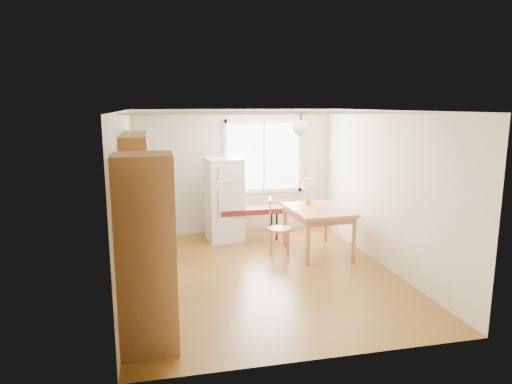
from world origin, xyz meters
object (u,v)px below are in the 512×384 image
object	(u,v)px
refrigerator	(224,199)
bench	(246,211)
dining_table	(318,214)
chair	(275,223)

from	to	relation	value
refrigerator	bench	bearing A→B (deg)	-17.10
dining_table	chair	size ratio (longest dim) A/B	1.36
bench	refrigerator	bearing A→B (deg)	168.08
dining_table	bench	bearing A→B (deg)	132.17
refrigerator	chair	xyz separation A→B (m)	(0.73, -1.05, -0.23)
refrigerator	bench	size ratio (longest dim) A/B	1.15
bench	chair	xyz separation A→B (m)	(0.32, -0.97, -0.01)
bench	chair	bearing A→B (deg)	-72.53
dining_table	refrigerator	bearing A→B (deg)	139.21
bench	chair	world-z (taller)	chair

